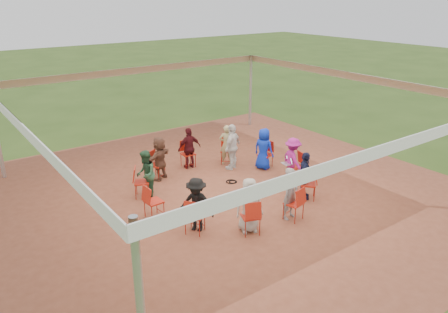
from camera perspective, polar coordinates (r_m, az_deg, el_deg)
ground at (r=12.82m, az=0.13°, el=-4.72°), size 80.00×80.00×0.00m
dirt_patch at (r=12.81m, az=0.13°, el=-4.70°), size 13.00×13.00×0.00m
tent at (r=11.99m, az=0.14°, el=5.57°), size 10.33×10.33×3.00m
chair_0 at (r=13.66m, az=9.32°, el=-1.29°), size 0.52×0.51×0.90m
chair_1 at (r=14.51m, az=5.40°, el=0.23°), size 0.56×0.54×0.90m
chair_2 at (r=14.83m, az=0.36°, el=0.78°), size 0.60×0.60×0.90m
chair_3 at (r=14.56m, az=-4.72°, el=0.32°), size 0.46×0.47×0.90m
chair_4 at (r=13.75m, az=-8.79°, el=-1.11°), size 0.58×0.59×0.90m
chair_5 at (r=12.60m, az=-10.66°, el=-3.32°), size 0.59×0.58×0.90m
chair_6 at (r=11.41m, az=-9.15°, el=-5.86°), size 0.46×0.45×0.90m
chair_7 at (r=10.62m, az=-3.82°, el=-7.74°), size 0.60×0.60×0.90m
chair_8 at (r=10.59m, az=3.47°, el=-7.83°), size 0.55×0.56×0.90m
chair_9 at (r=11.32m, az=9.09°, el=-6.08°), size 0.50×0.52×0.90m
chair_10 at (r=12.49m, az=10.94°, el=-3.56°), size 0.61×0.61×0.90m
person_seated_0 at (r=13.51m, az=8.95°, el=-0.40°), size 0.63×0.97×1.38m
person_seated_1 at (r=14.33m, az=5.19°, el=1.01°), size 0.58×0.76×1.38m
person_seated_2 at (r=14.64m, az=0.35°, el=1.53°), size 0.60×0.57×1.38m
person_seated_3 at (r=14.38m, az=-4.54°, el=1.10°), size 0.84×0.48×1.38m
person_seated_4 at (r=13.60m, az=-8.43°, el=-0.23°), size 1.35×1.02×1.38m
person_seated_5 at (r=12.49m, az=-10.19°, el=-2.28°), size 0.66×0.77×1.38m
person_seated_6 at (r=10.61m, az=-3.61°, el=-6.28°), size 0.88×0.98×1.38m
person_seated_7 at (r=10.57m, az=3.30°, el=-6.37°), size 0.76×0.59×1.38m
person_seated_8 at (r=11.27m, az=8.65°, el=-4.79°), size 0.56×0.42×1.38m
person_seated_9 at (r=12.39m, az=10.47°, el=-2.49°), size 0.87×0.86×1.38m
standing_person at (r=14.24m, az=1.10°, el=1.29°), size 1.00×0.80×1.53m
cable_coil at (r=13.47m, az=1.03°, el=-3.30°), size 0.39×0.39×0.03m
laptop at (r=13.45m, az=8.34°, el=-0.68°), size 0.32×0.36×0.22m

